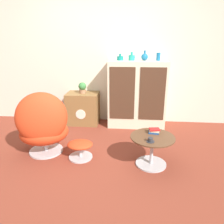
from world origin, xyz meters
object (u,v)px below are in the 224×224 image
(vase_inner_left, at_px, (132,57))
(potted_plant, at_px, (82,88))
(tv_console, at_px, (83,108))
(vase_leftmost, at_px, (120,58))
(vase_rightmost, at_px, (158,57))
(ottoman, at_px, (80,147))
(vase_inner_right, at_px, (145,57))
(sideboard, at_px, (137,94))
(book_stack, at_px, (154,131))
(teacup, at_px, (150,140))
(coffee_table, at_px, (152,147))
(egg_chair, at_px, (43,126))

(vase_inner_left, height_order, potted_plant, vase_inner_left)
(tv_console, relative_size, vase_inner_left, 4.14)
(vase_leftmost, distance_m, vase_rightmost, 0.68)
(ottoman, xyz_separation_m, vase_rightmost, (1.16, 1.32, 1.15))
(tv_console, xyz_separation_m, vase_rightmost, (1.40, -0.01, 1.01))
(vase_inner_right, bearing_deg, vase_rightmost, 0.00)
(vase_inner_left, xyz_separation_m, potted_plant, (-0.93, 0.01, -0.57))
(sideboard, bearing_deg, vase_leftmost, 179.31)
(ottoman, xyz_separation_m, book_stack, (1.02, 0.02, 0.28))
(sideboard, bearing_deg, vase_inner_left, 178.09)
(ottoman, xyz_separation_m, vase_inner_right, (0.92, 1.32, 1.14))
(vase_inner_right, height_order, teacup, vase_inner_right)
(teacup, bearing_deg, book_stack, 75.24)
(vase_inner_right, height_order, book_stack, vase_inner_right)
(vase_leftmost, bearing_deg, coffee_table, -70.19)
(vase_inner_left, bearing_deg, potted_plant, 179.25)
(vase_leftmost, height_order, vase_rightmost, vase_rightmost)
(sideboard, bearing_deg, teacup, -84.70)
(vase_inner_left, relative_size, teacup, 1.43)
(tv_console, relative_size, vase_leftmost, 5.19)
(vase_inner_left, relative_size, potted_plant, 0.71)
(vase_inner_right, relative_size, book_stack, 1.14)
(potted_plant, bearing_deg, vase_leftmost, -0.97)
(ottoman, bearing_deg, vase_inner_left, 62.43)
(ottoman, distance_m, coffee_table, 1.00)
(sideboard, relative_size, coffee_table, 2.14)
(ottoman, relative_size, teacup, 3.46)
(sideboard, bearing_deg, potted_plant, 179.12)
(ottoman, xyz_separation_m, teacup, (0.95, -0.24, 0.27))
(ottoman, xyz_separation_m, coffee_table, (0.99, -0.09, 0.09))
(egg_chair, relative_size, coffee_table, 1.67)
(coffee_table, relative_size, vase_inner_left, 3.90)
(tv_console, bearing_deg, vase_inner_right, -0.58)
(ottoman, xyz_separation_m, vase_inner_left, (0.69, 1.32, 1.13))
(egg_chair, height_order, teacup, egg_chair)
(egg_chair, xyz_separation_m, coffee_table, (1.54, -0.16, -0.19))
(vase_rightmost, xyz_separation_m, book_stack, (-0.14, -1.30, -0.87))
(book_stack, bearing_deg, ottoman, -178.83)
(vase_leftmost, bearing_deg, sideboard, -0.69)
(coffee_table, distance_m, potted_plant, 1.94)
(ottoman, bearing_deg, vase_rightmost, 48.69)
(sideboard, height_order, vase_rightmost, vase_rightmost)
(tv_console, height_order, vase_rightmost, vase_rightmost)
(ottoman, distance_m, vase_inner_left, 1.87)
(coffee_table, xyz_separation_m, potted_plant, (-1.23, 1.42, 0.47))
(vase_leftmost, relative_size, potted_plant, 0.57)
(egg_chair, bearing_deg, vase_inner_right, 40.62)
(ottoman, xyz_separation_m, potted_plant, (-0.24, 1.34, 0.56))
(vase_rightmost, bearing_deg, tv_console, 179.52)
(tv_console, height_order, potted_plant, potted_plant)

